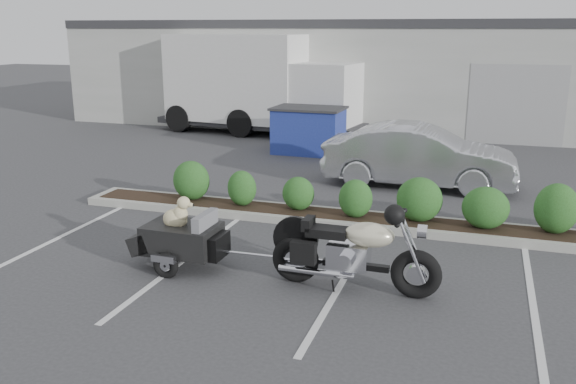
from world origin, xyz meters
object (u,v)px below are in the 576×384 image
(motorcycle, at_px, (353,253))
(delivery_truck, at_px, (261,86))
(sedan, at_px, (419,156))
(pet_trailer, at_px, (181,237))
(dumpster, at_px, (309,130))

(motorcycle, bearing_deg, delivery_truck, 116.58)
(sedan, height_order, delivery_truck, delivery_truck)
(pet_trailer, xyz_separation_m, dumpster, (-0.64, 9.52, 0.21))
(sedan, bearing_deg, delivery_truck, 45.89)
(pet_trailer, distance_m, delivery_truck, 13.14)
(dumpster, bearing_deg, delivery_truck, 132.13)
(pet_trailer, xyz_separation_m, delivery_truck, (-3.33, 12.66, 1.18))
(pet_trailer, height_order, dumpster, dumpster)
(motorcycle, bearing_deg, dumpster, 110.56)
(motorcycle, distance_m, pet_trailer, 2.79)
(pet_trailer, height_order, delivery_truck, delivery_truck)
(pet_trailer, distance_m, sedan, 7.09)
(sedan, height_order, dumpster, sedan)
(delivery_truck, bearing_deg, motorcycle, -56.56)
(motorcycle, height_order, dumpster, motorcycle)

